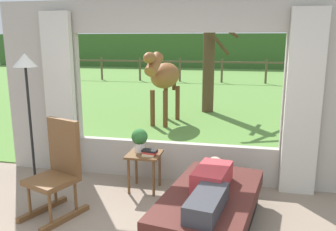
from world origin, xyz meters
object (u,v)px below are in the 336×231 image
object	(u,v)px
reclining_person	(211,185)
potted_plant	(140,139)
rocking_chair	(58,169)
book_stack	(149,152)
pasture_tree	(209,56)
floor_lamp_left	(27,80)
horse	(164,77)
recliner_sofa	(210,209)
side_table	(144,160)

from	to	relation	value
reclining_person	potted_plant	world-z (taller)	potted_plant
rocking_chair	book_stack	xyz separation A→B (m)	(0.89, 0.77, 0.01)
potted_plant	reclining_person	bearing A→B (deg)	-41.28
rocking_chair	pasture_tree	distance (m)	6.31
floor_lamp_left	horse	distance (m)	3.97
reclining_person	floor_lamp_left	world-z (taller)	floor_lamp_left
potted_plant	floor_lamp_left	size ratio (longest dim) A/B	0.17
recliner_sofa	pasture_tree	distance (m)	6.27
floor_lamp_left	potted_plant	bearing A→B (deg)	6.13
book_stack	floor_lamp_left	size ratio (longest dim) A/B	0.11
book_stack	floor_lamp_left	bearing A→B (deg)	-178.52
floor_lamp_left	book_stack	bearing A→B (deg)	1.48
recliner_sofa	rocking_chair	world-z (taller)	rocking_chair
recliner_sofa	rocking_chair	xyz separation A→B (m)	(-1.76, -0.03, 0.33)
floor_lamp_left	pasture_tree	distance (m)	5.73
side_table	potted_plant	world-z (taller)	potted_plant
side_table	horse	size ratio (longest dim) A/B	0.29
rocking_chair	potted_plant	world-z (taller)	rocking_chair
reclining_person	potted_plant	size ratio (longest dim) A/B	4.48
reclining_person	potted_plant	xyz separation A→B (m)	(-1.04, 0.91, 0.18)
recliner_sofa	reclining_person	bearing A→B (deg)	-80.36
pasture_tree	side_table	bearing A→B (deg)	-93.73
book_stack	horse	world-z (taller)	horse
book_stack	horse	size ratio (longest dim) A/B	0.11
horse	pasture_tree	bearing A→B (deg)	-110.53
rocking_chair	floor_lamp_left	size ratio (longest dim) A/B	0.61
side_table	floor_lamp_left	xyz separation A→B (m)	(-1.60, -0.10, 1.05)
reclining_person	horse	distance (m)	4.85
reclining_person	book_stack	distance (m)	1.18
side_table	book_stack	xyz separation A→B (m)	(0.09, -0.06, 0.13)
rocking_chair	horse	bearing A→B (deg)	108.24
side_table	rocking_chair	bearing A→B (deg)	-133.90
horse	recliner_sofa	bearing A→B (deg)	117.66
potted_plant	pasture_tree	bearing A→B (deg)	85.36
recliner_sofa	book_stack	xyz separation A→B (m)	(-0.87, 0.75, 0.34)
reclining_person	horse	bearing A→B (deg)	118.00
recliner_sofa	side_table	bearing A→B (deg)	149.70
book_stack	pasture_tree	bearing A→B (deg)	87.26
reclining_person	side_table	xyz separation A→B (m)	(-0.96, 0.85, -0.10)
reclining_person	side_table	world-z (taller)	reclining_person
rocking_chair	horse	world-z (taller)	horse
recliner_sofa	pasture_tree	world-z (taller)	pasture_tree
rocking_chair	book_stack	distance (m)	1.18
potted_plant	book_stack	distance (m)	0.25
recliner_sofa	horse	bearing A→B (deg)	118.19
rocking_chair	floor_lamp_left	xyz separation A→B (m)	(-0.80, 0.73, 0.93)
book_stack	pasture_tree	xyz separation A→B (m)	(0.26, 5.35, 1.01)
recliner_sofa	book_stack	world-z (taller)	book_stack
reclining_person	floor_lamp_left	distance (m)	2.84
recliner_sofa	pasture_tree	xyz separation A→B (m)	(-0.62, 6.09, 1.35)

